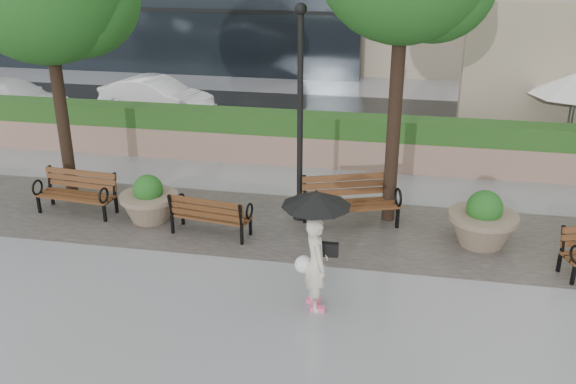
% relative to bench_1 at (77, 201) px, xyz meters
% --- Properties ---
extents(ground, '(100.00, 100.00, 0.00)m').
position_rel_bench_1_xyz_m(ground, '(3.96, -2.80, -0.27)').
color(ground, gray).
rests_on(ground, ground).
extents(cobble_strip, '(28.00, 3.20, 0.01)m').
position_rel_bench_1_xyz_m(cobble_strip, '(3.96, 0.20, -0.27)').
color(cobble_strip, '#383330').
rests_on(cobble_strip, ground).
extents(hedge_wall, '(24.00, 0.80, 1.35)m').
position_rel_bench_1_xyz_m(hedge_wall, '(3.96, 4.20, 0.39)').
color(hedge_wall, '#8E6C5C').
rests_on(hedge_wall, ground).
extents(asphalt_street, '(40.00, 7.00, 0.00)m').
position_rel_bench_1_xyz_m(asphalt_street, '(3.96, 8.20, -0.27)').
color(asphalt_street, black).
rests_on(asphalt_street, ground).
extents(bench_1, '(1.78, 0.85, 0.92)m').
position_rel_bench_1_xyz_m(bench_1, '(0.00, 0.00, 0.00)').
color(bench_1, brown).
rests_on(bench_1, ground).
extents(bench_2, '(1.70, 0.87, 0.87)m').
position_rel_bench_1_xyz_m(bench_2, '(3.21, -0.49, -0.02)').
color(bench_2, brown).
rests_on(bench_2, ground).
extents(bench_3, '(2.11, 1.40, 1.06)m').
position_rel_bench_1_xyz_m(bench_3, '(5.97, 0.49, 0.04)').
color(bench_3, brown).
rests_on(bench_3, ground).
extents(planter_left, '(1.23, 1.23, 1.03)m').
position_rel_bench_1_xyz_m(planter_left, '(1.70, -0.05, 0.13)').
color(planter_left, '#7F6B56').
rests_on(planter_left, ground).
extents(planter_right, '(1.36, 1.36, 1.14)m').
position_rel_bench_1_xyz_m(planter_right, '(8.61, 0.10, 0.17)').
color(planter_right, '#7F6B56').
rests_on(planter_right, ground).
extents(lamppost, '(0.28, 0.28, 4.53)m').
position_rel_bench_1_xyz_m(lamppost, '(4.85, 0.62, 1.74)').
color(lamppost, black).
rests_on(lamppost, ground).
extents(car_left, '(4.56, 2.50, 1.25)m').
position_rel_bench_1_xyz_m(car_left, '(-5.81, 6.76, 0.35)').
color(car_left, white).
rests_on(car_left, ground).
extents(car_right, '(4.07, 2.20, 1.27)m').
position_rel_bench_1_xyz_m(car_right, '(-1.25, 7.89, 0.36)').
color(car_right, white).
rests_on(car_right, ground).
extents(pedestrian, '(1.12, 1.12, 2.05)m').
position_rel_bench_1_xyz_m(pedestrian, '(5.70, -2.75, 0.97)').
color(pedestrian, beige).
rests_on(pedestrian, ground).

